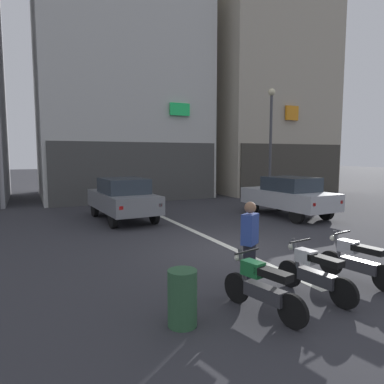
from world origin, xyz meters
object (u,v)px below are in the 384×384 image
(car_grey_crossing_near, at_px, (123,198))
(motorcycle_green_row_leftmost, at_px, (262,286))
(car_silver_parked_kerbside, at_px, (289,195))
(motorcycle_white_row_left_mid, at_px, (314,272))
(street_lamp, at_px, (271,133))
(person_by_motorcycles, at_px, (250,244))
(motorcycle_silver_row_centre, at_px, (356,260))
(trash_bin, at_px, (182,298))

(car_grey_crossing_near, bearing_deg, motorcycle_green_row_leftmost, -90.18)
(car_silver_parked_kerbside, relative_size, motorcycle_white_row_left_mid, 2.51)
(street_lamp, bearing_deg, motorcycle_green_row_leftmost, -128.41)
(car_silver_parked_kerbside, relative_size, person_by_motorcycles, 2.50)
(motorcycle_silver_row_centre, height_order, person_by_motorcycles, person_by_motorcycles)
(motorcycle_silver_row_centre, bearing_deg, car_silver_parked_kerbside, 59.19)
(street_lamp, relative_size, motorcycle_silver_row_centre, 3.54)
(person_by_motorcycles, bearing_deg, street_lamp, 50.33)
(car_grey_crossing_near, bearing_deg, car_silver_parked_kerbside, -18.67)
(motorcycle_silver_row_centre, height_order, trash_bin, motorcycle_silver_row_centre)
(person_by_motorcycles, xyz_separation_m, trash_bin, (-1.74, -0.79, -0.43))
(street_lamp, bearing_deg, trash_bin, -133.16)
(motorcycle_silver_row_centre, distance_m, trash_bin, 3.83)
(motorcycle_white_row_left_mid, distance_m, motorcycle_silver_row_centre, 1.27)
(motorcycle_green_row_leftmost, distance_m, trash_bin, 1.31)
(car_silver_parked_kerbside, bearing_deg, car_grey_crossing_near, 161.33)
(motorcycle_white_row_left_mid, height_order, motorcycle_silver_row_centre, same)
(car_grey_crossing_near, height_order, motorcycle_silver_row_centre, car_grey_crossing_near)
(car_grey_crossing_near, bearing_deg, street_lamp, 9.22)
(motorcycle_white_row_left_mid, bearing_deg, person_by_motorcycles, 134.73)
(motorcycle_white_row_left_mid, xyz_separation_m, person_by_motorcycles, (-0.82, 0.83, 0.40))
(street_lamp, xyz_separation_m, person_by_motorcycles, (-7.64, -9.21, -2.79))
(motorcycle_silver_row_centre, xyz_separation_m, trash_bin, (-3.82, -0.12, -0.03))
(motorcycle_green_row_leftmost, height_order, motorcycle_white_row_left_mid, same)
(motorcycle_green_row_leftmost, relative_size, motorcycle_white_row_left_mid, 0.99)
(car_silver_parked_kerbside, bearing_deg, person_by_motorcycles, -135.79)
(car_grey_crossing_near, relative_size, motorcycle_silver_row_centre, 2.54)
(car_silver_parked_kerbside, distance_m, motorcycle_white_row_left_mid, 8.35)
(motorcycle_silver_row_centre, bearing_deg, person_by_motorcycles, 162.14)
(motorcycle_white_row_left_mid, bearing_deg, motorcycle_green_row_leftmost, -172.88)
(motorcycle_silver_row_centre, distance_m, person_by_motorcycles, 2.23)
(car_silver_parked_kerbside, height_order, motorcycle_silver_row_centre, car_silver_parked_kerbside)
(street_lamp, bearing_deg, motorcycle_silver_row_centre, -119.34)
(motorcycle_white_row_left_mid, bearing_deg, trash_bin, 179.12)
(motorcycle_green_row_leftmost, distance_m, motorcycle_silver_row_centre, 2.55)
(car_grey_crossing_near, xyz_separation_m, motorcycle_white_row_left_mid, (1.24, -8.73, -0.43))
(car_grey_crossing_near, distance_m, motorcycle_green_row_leftmost, 8.90)
(street_lamp, distance_m, motorcycle_green_row_leftmost, 13.40)
(car_silver_parked_kerbside, relative_size, motorcycle_silver_row_centre, 2.52)
(car_grey_crossing_near, distance_m, street_lamp, 8.62)
(street_lamp, xyz_separation_m, motorcycle_white_row_left_mid, (-6.82, -10.04, -3.19))
(car_silver_parked_kerbside, bearing_deg, motorcycle_silver_row_centre, -120.81)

